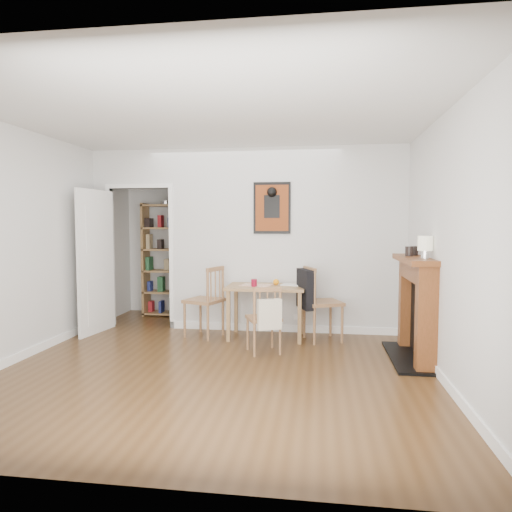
# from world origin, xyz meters

# --- Properties ---
(ground) EXTENTS (5.20, 5.20, 0.00)m
(ground) POSITION_xyz_m (0.00, 0.00, 0.00)
(ground) COLOR #4E3219
(ground) RESTS_ON ground
(room_shell) EXTENTS (5.20, 5.20, 5.20)m
(room_shell) POSITION_xyz_m (0.10, 1.34, 1.30)
(room_shell) COLOR silver
(room_shell) RESTS_ON ground
(dining_table) EXTENTS (1.03, 0.66, 0.70)m
(dining_table) POSITION_xyz_m (0.36, 0.98, 0.62)
(dining_table) COLOR #A2764B
(dining_table) RESTS_ON ground
(chair_left) EXTENTS (0.61, 0.61, 0.96)m
(chair_left) POSITION_xyz_m (-0.48, 0.93, 0.48)
(chair_left) COLOR olive
(chair_left) RESTS_ON ground
(chair_right) EXTENTS (0.68, 0.63, 0.98)m
(chair_right) POSITION_xyz_m (1.09, 0.93, 0.51)
(chair_right) COLOR olive
(chair_right) RESTS_ON ground
(chair_front) EXTENTS (0.53, 0.55, 0.80)m
(chair_front) POSITION_xyz_m (0.42, 0.26, 0.41)
(chair_front) COLOR olive
(chair_front) RESTS_ON ground
(bookshelf) EXTENTS (0.79, 0.32, 1.87)m
(bookshelf) POSITION_xyz_m (-1.45, 2.24, 0.92)
(bookshelf) COLOR #A2764B
(bookshelf) RESTS_ON ground
(fireplace) EXTENTS (0.45, 1.25, 1.16)m
(fireplace) POSITION_xyz_m (2.16, 0.25, 0.62)
(fireplace) COLOR brown
(fireplace) RESTS_ON ground
(red_glass) EXTENTS (0.08, 0.08, 0.10)m
(red_glass) POSITION_xyz_m (0.21, 0.87, 0.75)
(red_glass) COLOR maroon
(red_glass) RESTS_ON dining_table
(orange_fruit) EXTENTS (0.08, 0.08, 0.08)m
(orange_fruit) POSITION_xyz_m (0.49, 1.06, 0.74)
(orange_fruit) COLOR orange
(orange_fruit) RESTS_ON dining_table
(placemat) EXTENTS (0.46, 0.38, 0.00)m
(placemat) POSITION_xyz_m (0.22, 1.00, 0.71)
(placemat) COLOR beige
(placemat) RESTS_ON dining_table
(notebook) EXTENTS (0.30, 0.24, 0.01)m
(notebook) POSITION_xyz_m (0.70, 1.07, 0.71)
(notebook) COLOR silver
(notebook) RESTS_ON dining_table
(mantel_lamp) EXTENTS (0.15, 0.15, 0.24)m
(mantel_lamp) POSITION_xyz_m (2.16, -0.06, 1.31)
(mantel_lamp) COLOR silver
(mantel_lamp) RESTS_ON fireplace
(ceramic_jar_a) EXTENTS (0.09, 0.09, 0.11)m
(ceramic_jar_a) POSITION_xyz_m (2.08, 0.37, 1.22)
(ceramic_jar_a) COLOR black
(ceramic_jar_a) RESTS_ON fireplace
(ceramic_jar_b) EXTENTS (0.09, 0.09, 0.11)m
(ceramic_jar_b) POSITION_xyz_m (2.16, 0.50, 1.21)
(ceramic_jar_b) COLOR black
(ceramic_jar_b) RESTS_ON fireplace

